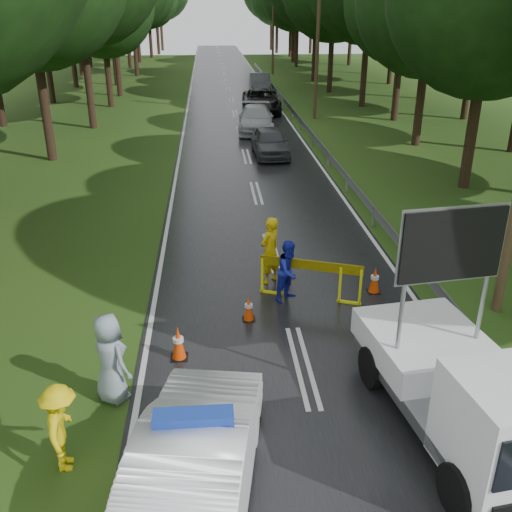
{
  "coord_description": "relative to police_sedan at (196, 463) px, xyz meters",
  "views": [
    {
      "loc": [
        -1.8,
        -9.95,
        7.02
      ],
      "look_at": [
        -0.75,
        2.88,
        1.3
      ],
      "focal_mm": 40.0,
      "sensor_mm": 36.0,
      "label": 1
    }
  ],
  "objects": [
    {
      "name": "ground",
      "position": [
        2.16,
        3.42,
        -0.78
      ],
      "size": [
        160.0,
        160.0,
        0.0
      ],
      "primitive_type": "plane",
      "color": "#224614",
      "rests_on": "ground"
    },
    {
      "name": "road",
      "position": [
        2.16,
        33.42,
        -0.77
      ],
      "size": [
        7.0,
        140.0,
        0.02
      ],
      "primitive_type": "cube",
      "color": "black",
      "rests_on": "ground"
    },
    {
      "name": "guardrail",
      "position": [
        5.86,
        33.08,
        -0.23
      ],
      "size": [
        0.12,
        60.06,
        0.7
      ],
      "color": "gray",
      "rests_on": "ground"
    },
    {
      "name": "utility_pole_mid",
      "position": [
        7.36,
        31.42,
        4.29
      ],
      "size": [
        1.4,
        0.24,
        10.0
      ],
      "color": "#473921",
      "rests_on": "ground"
    },
    {
      "name": "utility_pole_far",
      "position": [
        7.36,
        57.42,
        4.29
      ],
      "size": [
        1.4,
        0.24,
        10.0
      ],
      "color": "#473921",
      "rests_on": "ground"
    },
    {
      "name": "police_sedan",
      "position": [
        0.0,
        0.0,
        0.0
      ],
      "size": [
        2.4,
        4.89,
        1.7
      ],
      "rotation": [
        0.0,
        0.0,
        2.97
      ],
      "color": "white",
      "rests_on": "ground"
    },
    {
      "name": "work_truck",
      "position": [
        4.63,
        0.96,
        0.27
      ],
      "size": [
        2.75,
        5.08,
        3.87
      ],
      "rotation": [
        0.0,
        0.0,
        0.13
      ],
      "color": "gray",
      "rests_on": "ground"
    },
    {
      "name": "barrier",
      "position": [
        2.81,
        6.36,
        0.05
      ],
      "size": [
        2.5,
        0.96,
        1.09
      ],
      "rotation": [
        0.0,
        0.0,
        -0.35
      ],
      "color": "#FFFE0D",
      "rests_on": "ground"
    },
    {
      "name": "officer",
      "position": [
        1.88,
        7.43,
        0.17
      ],
      "size": [
        0.81,
        0.8,
        1.88
      ],
      "primitive_type": "imported",
      "rotation": [
        0.0,
        0.0,
        3.92
      ],
      "color": "#E2B40C",
      "rests_on": "ground"
    },
    {
      "name": "civilian",
      "position": [
        2.27,
        6.42,
        0.03
      ],
      "size": [
        0.99,
        0.98,
        1.61
      ],
      "primitive_type": "imported",
      "rotation": [
        0.0,
        0.0,
        0.71
      ],
      "color": "#1C25B8",
      "rests_on": "ground"
    },
    {
      "name": "bystander_left",
      "position": [
        -2.15,
        0.92,
        0.01
      ],
      "size": [
        0.7,
        1.08,
        1.58
      ],
      "primitive_type": "imported",
      "rotation": [
        0.0,
        0.0,
        1.69
      ],
      "color": "yellow",
      "rests_on": "ground"
    },
    {
      "name": "bystander_right",
      "position": [
        -1.64,
        2.65,
        0.14
      ],
      "size": [
        1.04,
        1.04,
        1.83
      ],
      "primitive_type": "imported",
      "rotation": [
        0.0,
        0.0,
        2.35
      ],
      "color": "#84949E",
      "rests_on": "ground"
    },
    {
      "name": "queue_car_first",
      "position": [
        3.34,
        21.53,
        -0.08
      ],
      "size": [
        1.79,
        4.14,
        1.39
      ],
      "primitive_type": "imported",
      "rotation": [
        0.0,
        0.0,
        0.04
      ],
      "color": "#3D4045",
      "rests_on": "ground"
    },
    {
      "name": "queue_car_second",
      "position": [
        3.13,
        27.53,
        -0.04
      ],
      "size": [
        2.41,
        5.18,
        1.46
      ],
      "primitive_type": "imported",
      "rotation": [
        0.0,
        0.0,
        -0.07
      ],
      "color": "#AAAEB2",
      "rests_on": "ground"
    },
    {
      "name": "queue_car_third",
      "position": [
        4.03,
        34.01,
        0.01
      ],
      "size": [
        2.86,
        5.75,
        1.57
      ],
      "primitive_type": "imported",
      "rotation": [
        0.0,
        0.0,
        -0.05
      ],
      "color": "black",
      "rests_on": "ground"
    },
    {
      "name": "queue_car_fourth",
      "position": [
        4.76,
        43.69,
        0.01
      ],
      "size": [
        1.79,
        4.83,
        1.58
      ],
      "primitive_type": "imported",
      "rotation": [
        0.0,
        0.0,
        -0.03
      ],
      "color": "#3A3D41",
      "rests_on": "ground"
    },
    {
      "name": "cone_center",
      "position": [
        1.16,
        5.42,
        -0.46
      ],
      "size": [
        0.31,
        0.31,
        0.66
      ],
      "color": "black",
      "rests_on": "ground"
    },
    {
      "name": "cone_far",
      "position": [
        2.41,
        7.66,
        -0.46
      ],
      "size": [
        0.3,
        0.3,
        0.64
      ],
      "color": "black",
      "rests_on": "ground"
    },
    {
      "name": "cone_left_mid",
      "position": [
        -0.45,
        3.92,
        -0.39
      ],
      "size": [
        0.37,
        0.37,
        0.79
      ],
      "color": "black",
      "rests_on": "ground"
    },
    {
      "name": "cone_right",
      "position": [
        4.56,
        6.59,
        -0.42
      ],
      "size": [
        0.35,
        0.35,
        0.74
      ],
      "color": "black",
      "rests_on": "ground"
    }
  ]
}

